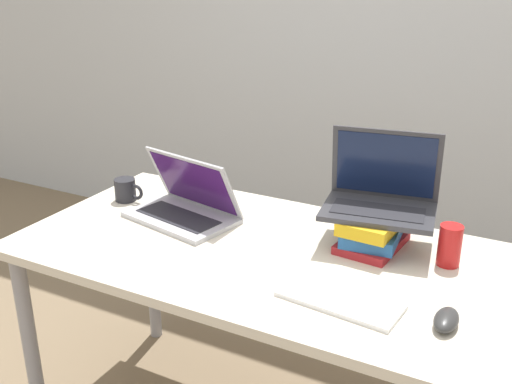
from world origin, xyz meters
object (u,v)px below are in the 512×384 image
(book_stack, at_px, (373,231))
(mug, at_px, (126,190))
(laptop_left, at_px, (185,206))
(wireless_keyboard, at_px, (340,300))
(soda_can, at_px, (450,245))
(mouse, at_px, (446,320))
(laptop_on_books, at_px, (381,195))

(book_stack, height_order, mug, book_stack)
(book_stack, bearing_deg, laptop_left, -172.39)
(mug, bearing_deg, wireless_keyboard, -17.78)
(soda_can, bearing_deg, book_stack, 177.53)
(book_stack, bearing_deg, mouse, -49.03)
(book_stack, relative_size, mouse, 2.23)
(book_stack, relative_size, laptop_on_books, 0.68)
(mouse, bearing_deg, laptop_on_books, 126.99)
(laptop_left, xyz_separation_m, mouse, (0.92, -0.25, -0.03))
(laptop_on_books, bearing_deg, laptop_left, -168.43)
(soda_can, bearing_deg, laptop_left, -175.07)
(laptop_on_books, height_order, mouse, laptop_on_books)
(soda_can, bearing_deg, mouse, -79.57)
(book_stack, relative_size, soda_can, 2.02)
(soda_can, bearing_deg, laptop_on_books, 166.21)
(laptop_left, bearing_deg, book_stack, 7.61)
(mouse, height_order, soda_can, soda_can)
(book_stack, bearing_deg, wireless_keyboard, -85.67)
(book_stack, xyz_separation_m, mug, (-0.91, -0.05, -0.01))
(wireless_keyboard, relative_size, soda_can, 2.67)
(laptop_left, bearing_deg, laptop_on_books, 11.57)
(laptop_on_books, distance_m, soda_can, 0.25)
(book_stack, bearing_deg, mug, -176.81)
(mug, bearing_deg, laptop_left, -6.76)
(laptop_on_books, height_order, soda_can, laptop_on_books)
(mouse, bearing_deg, mug, 166.73)
(book_stack, height_order, mouse, book_stack)
(book_stack, xyz_separation_m, soda_can, (0.23, -0.01, 0.01))
(book_stack, height_order, soda_can, soda_can)
(mouse, bearing_deg, soda_can, 100.43)
(laptop_left, distance_m, mouse, 0.95)
(laptop_on_books, relative_size, mug, 3.12)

